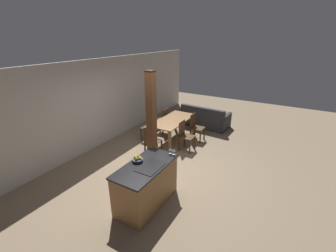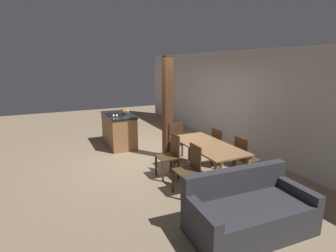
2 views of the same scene
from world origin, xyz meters
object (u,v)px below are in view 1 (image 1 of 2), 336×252
(fruit_bowl, at_px, (138,159))
(couch, at_px, (205,119))
(dining_table, at_px, (173,122))
(wine_glass_near, at_px, (174,150))
(dining_chair_near_left, at_px, (185,135))
(dining_chair_head_end, at_px, (152,141))
(dining_chair_far_left, at_px, (150,127))
(kitchen_island, at_px, (146,185))
(wine_glass_middle, at_px, (170,149))
(dining_chair_near_right, at_px, (196,127))
(dining_chair_far_right, at_px, (163,120))
(timber_post, at_px, (151,119))

(fruit_bowl, height_order, couch, fruit_bowl)
(dining_table, bearing_deg, wine_glass_near, -150.68)
(couch, bearing_deg, dining_chair_near_left, 98.23)
(dining_chair_near_left, bearing_deg, dining_chair_head_end, 143.34)
(wine_glass_near, relative_size, dining_chair_far_left, 0.15)
(kitchen_island, relative_size, couch, 0.79)
(kitchen_island, xyz_separation_m, couch, (4.77, 0.58, -0.18))
(dining_table, xyz_separation_m, dining_chair_head_end, (-1.27, 0.00, -0.16))
(couch, bearing_deg, dining_chair_far_left, 66.28)
(dining_chair_far_left, bearing_deg, dining_table, 122.04)
(wine_glass_middle, xyz_separation_m, dining_chair_near_right, (2.77, 0.60, -0.56))
(wine_glass_middle, relative_size, dining_chair_near_right, 0.15)
(dining_chair_near_left, bearing_deg, wine_glass_middle, -163.03)
(fruit_bowl, bearing_deg, couch, 4.36)
(wine_glass_near, bearing_deg, dining_chair_far_right, 35.48)
(dining_chair_near_left, height_order, couch, dining_chair_near_left)
(dining_chair_near_right, bearing_deg, dining_chair_far_right, 90.00)
(fruit_bowl, xyz_separation_m, couch, (4.73, 0.36, -0.70))
(timber_post, bearing_deg, wine_glass_near, -126.68)
(wine_glass_near, bearing_deg, wine_glass_middle, 90.00)
(kitchen_island, xyz_separation_m, dining_chair_far_left, (2.61, 1.69, 0.02))
(dining_chair_far_right, distance_m, timber_post, 2.23)
(wine_glass_near, relative_size, dining_chair_far_right, 0.15)
(dining_chair_near_left, height_order, dining_chair_far_left, same)
(fruit_bowl, relative_size, dining_chair_far_right, 0.24)
(kitchen_island, relative_size, dining_chair_head_end, 1.56)
(dining_chair_far_right, height_order, timber_post, timber_post)
(dining_chair_near_right, height_order, couch, dining_chair_near_right)
(fruit_bowl, distance_m, wine_glass_middle, 0.74)
(dining_chair_near_left, bearing_deg, wine_glass_near, -160.82)
(wine_glass_near, xyz_separation_m, dining_chair_far_right, (2.77, 1.98, -0.56))
(wine_glass_middle, height_order, dining_chair_near_left, wine_glass_middle)
(dining_chair_near_left, relative_size, dining_chair_head_end, 1.00)
(dining_table, bearing_deg, dining_chair_near_left, -122.04)
(fruit_bowl, relative_size, wine_glass_near, 1.60)
(dining_chair_near_left, bearing_deg, dining_chair_far_left, 90.00)
(kitchen_island, height_order, dining_chair_head_end, kitchen_island)
(wine_glass_middle, relative_size, dining_chair_far_right, 0.15)
(fruit_bowl, relative_size, timber_post, 0.09)
(fruit_bowl, relative_size, dining_chair_head_end, 0.24)
(dining_chair_head_end, bearing_deg, dining_chair_far_left, -53.34)
(fruit_bowl, bearing_deg, dining_chair_far_left, 29.81)
(dining_table, bearing_deg, dining_chair_far_left, 122.04)
(kitchen_island, xyz_separation_m, dining_chair_near_right, (3.41, 0.40, 0.02))
(fruit_bowl, relative_size, dining_table, 0.12)
(kitchen_island, height_order, wine_glass_near, wine_glass_near)
(wine_glass_middle, distance_m, dining_chair_head_end, 1.75)
(dining_chair_near_right, bearing_deg, wine_glass_near, -166.16)
(fruit_bowl, height_order, dining_chair_head_end, fruit_bowl)
(dining_chair_near_left, relative_size, couch, 0.51)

